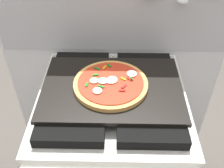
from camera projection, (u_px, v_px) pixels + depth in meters
kitchen_backsplash at (114, 62)px, 1.37m from camera, size 1.10×0.09×1.55m
stove at (112, 156)px, 1.33m from camera, size 0.60×0.64×0.90m
baking_tray at (112, 88)px, 1.04m from camera, size 0.54×0.38×0.02m
pizza_left at (111, 84)px, 1.02m from camera, size 0.29×0.29×0.03m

